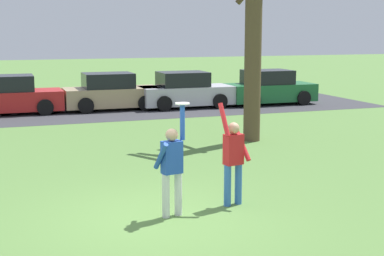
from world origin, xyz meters
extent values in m
plane|color=#567F3D|center=(0.00, 0.00, 0.00)|extent=(120.00, 120.00, 0.00)
cylinder|color=silver|center=(0.12, -0.04, 0.41)|extent=(0.14, 0.14, 0.82)
cylinder|color=silver|center=(0.37, 0.01, 0.41)|extent=(0.14, 0.14, 0.82)
cube|color=#234CB2|center=(0.24, -0.01, 1.12)|extent=(0.40, 0.29, 0.60)
sphere|color=tan|center=(0.24, -0.01, 1.53)|extent=(0.23, 0.23, 0.23)
cylinder|color=#234CB2|center=(0.02, -0.06, 1.17)|extent=(0.17, 0.49, 0.58)
cylinder|color=#234CB2|center=(0.46, 0.03, 1.75)|extent=(0.09, 0.09, 0.66)
cylinder|color=#3366B7|center=(1.71, 0.28, 0.41)|extent=(0.14, 0.14, 0.82)
cylinder|color=#3366B7|center=(1.46, 0.23, 0.41)|extent=(0.14, 0.14, 0.82)
cube|color=red|center=(1.58, 0.25, 1.12)|extent=(0.40, 0.29, 0.60)
sphere|color=tan|center=(1.58, 0.25, 1.53)|extent=(0.23, 0.23, 0.23)
cylinder|color=red|center=(1.80, 0.30, 1.17)|extent=(0.17, 0.49, 0.58)
cylinder|color=red|center=(1.36, 0.21, 1.72)|extent=(0.14, 0.36, 0.64)
cylinder|color=white|center=(0.46, 0.03, 2.09)|extent=(0.26, 0.26, 0.02)
cube|color=red|center=(-2.00, 14.77, 0.55)|extent=(4.12, 1.86, 0.80)
cube|color=black|center=(-2.15, 14.77, 1.27)|extent=(2.12, 1.67, 0.64)
cylinder|color=black|center=(-0.72, 15.66, 0.33)|extent=(0.66, 0.23, 0.66)
cylinder|color=black|center=(-0.74, 13.84, 0.33)|extent=(0.66, 0.23, 0.66)
cube|color=tan|center=(2.17, 14.69, 0.55)|extent=(4.12, 1.86, 0.80)
cube|color=black|center=(2.02, 14.69, 1.27)|extent=(2.12, 1.67, 0.64)
cylinder|color=black|center=(3.46, 15.58, 0.33)|extent=(0.66, 0.23, 0.66)
cylinder|color=black|center=(3.43, 13.76, 0.33)|extent=(0.66, 0.23, 0.66)
cylinder|color=black|center=(0.92, 15.62, 0.33)|extent=(0.66, 0.23, 0.66)
cylinder|color=black|center=(0.89, 13.80, 0.33)|extent=(0.66, 0.23, 0.66)
cube|color=#BCBCC1|center=(5.43, 14.25, 0.55)|extent=(4.12, 1.86, 0.80)
cube|color=black|center=(5.28, 14.25, 1.27)|extent=(2.12, 1.67, 0.64)
cylinder|color=black|center=(6.72, 15.14, 0.33)|extent=(0.66, 0.23, 0.66)
cylinder|color=black|center=(6.69, 13.32, 0.33)|extent=(0.66, 0.23, 0.66)
cylinder|color=black|center=(4.17, 15.18, 0.33)|extent=(0.66, 0.23, 0.66)
cylinder|color=black|center=(4.15, 13.36, 0.33)|extent=(0.66, 0.23, 0.66)
cube|color=#1E6633|center=(9.53, 14.07, 0.55)|extent=(4.12, 1.86, 0.80)
cube|color=black|center=(9.38, 14.08, 1.27)|extent=(2.12, 1.67, 0.64)
cylinder|color=black|center=(10.81, 14.97, 0.33)|extent=(0.66, 0.23, 0.66)
cylinder|color=black|center=(10.79, 13.15, 0.33)|extent=(0.66, 0.23, 0.66)
cylinder|color=black|center=(8.27, 15.00, 0.33)|extent=(0.66, 0.23, 0.66)
cylinder|color=black|center=(8.25, 13.18, 0.33)|extent=(0.66, 0.23, 0.66)
cube|color=#38383D|center=(1.91, 14.47, 0.00)|extent=(24.51, 6.40, 0.01)
cylinder|color=brown|center=(4.82, 6.19, 2.98)|extent=(0.52, 0.52, 5.97)
camera|label=1|loc=(-2.81, -9.68, 3.40)|focal=53.30mm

